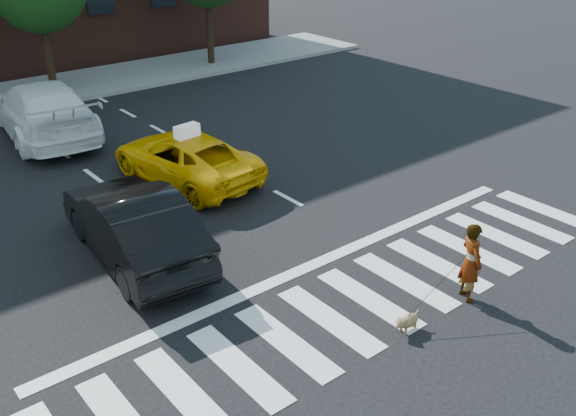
{
  "coord_description": "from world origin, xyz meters",
  "views": [
    {
      "loc": [
        -7.5,
        -6.83,
        6.9
      ],
      "look_at": [
        -0.14,
        2.25,
        1.1
      ],
      "focal_mm": 40.0,
      "sensor_mm": 36.0,
      "label": 1
    }
  ],
  "objects_px": {
    "white_suv": "(43,109)",
    "woman": "(471,262)",
    "taxi": "(185,158)",
    "black_sedan": "(133,224)",
    "dog": "(407,321)"
  },
  "relations": [
    {
      "from": "white_suv",
      "to": "black_sedan",
      "type": "bearing_deg",
      "value": 87.78
    },
    {
      "from": "taxi",
      "to": "white_suv",
      "type": "xyz_separation_m",
      "value": [
        -1.64,
        5.71,
        0.23
      ]
    },
    {
      "from": "white_suv",
      "to": "woman",
      "type": "xyz_separation_m",
      "value": [
        2.87,
        -13.81,
        -0.07
      ]
    },
    {
      "from": "dog",
      "to": "black_sedan",
      "type": "bearing_deg",
      "value": 112.79
    },
    {
      "from": "taxi",
      "to": "dog",
      "type": "distance_m",
      "value": 8.1
    },
    {
      "from": "taxi",
      "to": "black_sedan",
      "type": "height_order",
      "value": "black_sedan"
    },
    {
      "from": "dog",
      "to": "taxi",
      "type": "bearing_deg",
      "value": 84.77
    },
    {
      "from": "white_suv",
      "to": "woman",
      "type": "height_order",
      "value": "white_suv"
    },
    {
      "from": "white_suv",
      "to": "dog",
      "type": "xyz_separation_m",
      "value": [
        1.22,
        -13.78,
        -0.66
      ]
    },
    {
      "from": "taxi",
      "to": "dog",
      "type": "xyz_separation_m",
      "value": [
        -0.42,
        -8.08,
        -0.43
      ]
    },
    {
      "from": "black_sedan",
      "to": "woman",
      "type": "bearing_deg",
      "value": 133.2
    },
    {
      "from": "woman",
      "to": "taxi",
      "type": "bearing_deg",
      "value": 30.92
    },
    {
      "from": "black_sedan",
      "to": "woman",
      "type": "xyz_separation_m",
      "value": [
        4.12,
        -5.3,
        0.01
      ]
    },
    {
      "from": "woman",
      "to": "dog",
      "type": "relative_size",
      "value": 2.63
    },
    {
      "from": "black_sedan",
      "to": "woman",
      "type": "height_order",
      "value": "woman"
    }
  ]
}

